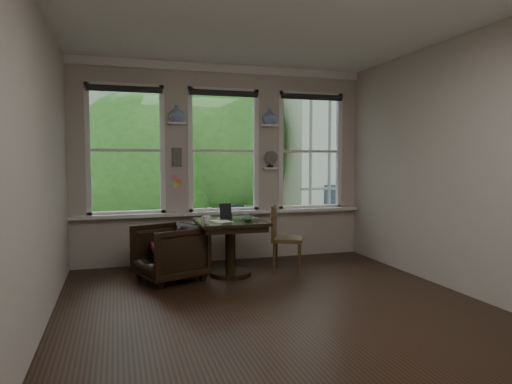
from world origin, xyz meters
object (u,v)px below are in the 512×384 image
object	(u,v)px
table	(230,248)
armchair_left	(170,252)
side_chair_right	(287,239)
laptop	(245,220)
mug	(206,220)

from	to	relation	value
table	armchair_left	bearing A→B (deg)	-179.72
side_chair_right	laptop	distance (m)	0.72
laptop	side_chair_right	bearing A→B (deg)	41.80
armchair_left	laptop	world-z (taller)	laptop
table	armchair_left	size ratio (longest dim) A/B	1.13
laptop	mug	distance (m)	0.56
side_chair_right	table	bearing A→B (deg)	114.76
table	armchair_left	world-z (taller)	table
table	side_chair_right	size ratio (longest dim) A/B	0.98
side_chair_right	mug	distance (m)	1.26
side_chair_right	mug	world-z (taller)	side_chair_right
armchair_left	laptop	size ratio (longest dim) A/B	2.24
side_chair_right	mug	bearing A→B (deg)	126.25
armchair_left	side_chair_right	world-z (taller)	side_chair_right
laptop	armchair_left	bearing A→B (deg)	-155.12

